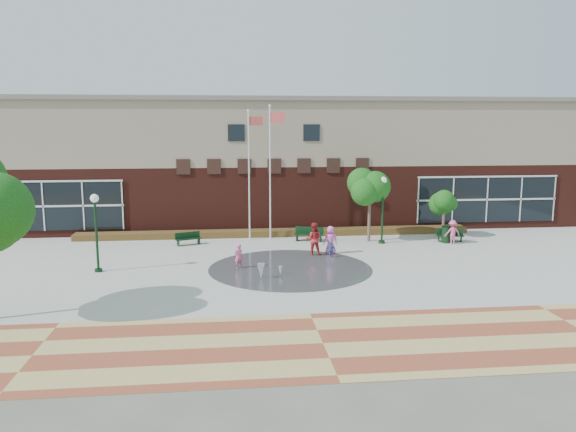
{
  "coord_description": "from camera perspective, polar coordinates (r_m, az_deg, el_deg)",
  "views": [
    {
      "loc": [
        -3.14,
        -24.89,
        7.42
      ],
      "look_at": [
        0.0,
        4.0,
        2.6
      ],
      "focal_mm": 35.0,
      "sensor_mm": 36.0,
      "label": 1
    }
  ],
  "objects": [
    {
      "name": "tree_small_right",
      "position": [
        37.75,
        15.6,
        1.62
      ],
      "size": [
        2.03,
        2.03,
        3.46
      ],
      "color": "#4D3930",
      "rests_on": "ground"
    },
    {
      "name": "flower_bed",
      "position": [
        37.37,
        -1.26,
        -2.04
      ],
      "size": [
        26.0,
        1.2,
        0.4
      ],
      "primitive_type": "cube",
      "color": "maroon",
      "rests_on": "ground"
    },
    {
      "name": "bench_left",
      "position": [
        35.06,
        -10.09,
        -2.52
      ],
      "size": [
        1.63,
        0.97,
        0.79
      ],
      "rotation": [
        0.0,
        0.0,
        0.37
      ],
      "color": "black",
      "rests_on": "ground"
    },
    {
      "name": "lamp_right",
      "position": [
        35.07,
        9.59,
        1.38
      ],
      "size": [
        0.44,
        0.44,
        4.18
      ],
      "color": "black",
      "rests_on": "ground"
    },
    {
      "name": "flagpole_left",
      "position": [
        35.56,
        -3.92,
        4.86
      ],
      "size": [
        0.97,
        0.16,
        8.27
      ],
      "rotation": [
        0.0,
        0.0,
        0.03
      ],
      "color": "white",
      "rests_on": "ground"
    },
    {
      "name": "flagpole_right",
      "position": [
        35.74,
        -1.76,
        5.19
      ],
      "size": [
        1.03,
        0.34,
        8.57
      ],
      "rotation": [
        0.0,
        0.0,
        -0.25
      ],
      "color": "white",
      "rests_on": "ground"
    },
    {
      "name": "trash_can",
      "position": [
        36.5,
        15.81,
        -1.8
      ],
      "size": [
        0.65,
        0.65,
        1.07
      ],
      "color": "black",
      "rests_on": "ground"
    },
    {
      "name": "plaza_concrete",
      "position": [
        29.99,
        0.0,
        -4.9
      ],
      "size": [
        46.0,
        18.0,
        0.01
      ],
      "primitive_type": "cube",
      "color": "#A8A8A0",
      "rests_on": "ground"
    },
    {
      "name": "splash_pad",
      "position": [
        29.03,
        0.21,
        -5.38
      ],
      "size": [
        8.4,
        8.4,
        0.01
      ],
      "primitive_type": "cylinder",
      "color": "#383A3D",
      "rests_on": "ground"
    },
    {
      "name": "adult_pink",
      "position": [
        32.07,
        4.34,
        -2.48
      ],
      "size": [
        0.84,
        0.59,
        1.65
      ],
      "primitive_type": "imported",
      "rotation": [
        0.0,
        0.0,
        3.22
      ],
      "color": "#E65EB6",
      "rests_on": "ground"
    },
    {
      "name": "water_jet_b",
      "position": [
        27.78,
        -0.78,
        -6.07
      ],
      "size": [
        0.2,
        0.2,
        0.44
      ],
      "primitive_type": "cone",
      "rotation": [
        3.14,
        0.0,
        0.0
      ],
      "color": "white",
      "rests_on": "ground"
    },
    {
      "name": "lamp_left",
      "position": [
        29.5,
        -18.93,
        -0.77
      ],
      "size": [
        0.42,
        0.42,
        3.96
      ],
      "color": "black",
      "rests_on": "ground"
    },
    {
      "name": "library_building",
      "position": [
        42.57,
        -1.97,
        5.67
      ],
      "size": [
        44.4,
        10.4,
        9.2
      ],
      "color": "#4D1C16",
      "rests_on": "ground"
    },
    {
      "name": "ground",
      "position": [
        26.16,
        0.95,
        -7.06
      ],
      "size": [
        120.0,
        120.0,
        0.0
      ],
      "primitive_type": "plane",
      "color": "#666056",
      "rests_on": "ground"
    },
    {
      "name": "child_splash",
      "position": [
        29.02,
        -5.05,
        -4.11
      ],
      "size": [
        0.56,
        0.49,
        1.3
      ],
      "primitive_type": "imported",
      "rotation": [
        0.0,
        0.0,
        3.61
      ],
      "color": "#E85B92",
      "rests_on": "ground"
    },
    {
      "name": "adult_red",
      "position": [
        31.78,
        2.62,
        -2.35
      ],
      "size": [
        1.03,
        0.86,
        1.89
      ],
      "primitive_type": "imported",
      "rotation": [
        0.0,
        0.0,
        2.97
      ],
      "color": "#B5272A",
      "rests_on": "ground"
    },
    {
      "name": "bench_right",
      "position": [
        36.91,
        16.13,
        -2.13
      ],
      "size": [
        1.71,
        0.85,
        0.83
      ],
      "rotation": [
        0.0,
        0.0,
        -0.25
      ],
      "color": "black",
      "rests_on": "ground"
    },
    {
      "name": "paver_band",
      "position": [
        19.62,
        3.57,
        -12.81
      ],
      "size": [
        46.0,
        6.0,
        0.01
      ],
      "primitive_type": "cube",
      "color": "brown",
      "rests_on": "ground"
    },
    {
      "name": "person_bench",
      "position": [
        36.15,
        16.37,
        -1.6
      ],
      "size": [
        0.98,
        0.57,
        1.5
      ],
      "primitive_type": "imported",
      "rotation": [
        0.0,
        0.0,
        3.16
      ],
      "color": "#E85988",
      "rests_on": "ground"
    },
    {
      "name": "bench_mid",
      "position": [
        35.6,
        2.13,
        -2.13
      ],
      "size": [
        1.89,
        1.05,
        0.91
      ],
      "rotation": [
        0.0,
        0.0,
        -0.32
      ],
      "color": "black",
      "rests_on": "ground"
    },
    {
      "name": "water_jet_a",
      "position": [
        27.15,
        -2.75,
        -6.45
      ],
      "size": [
        0.38,
        0.38,
        0.74
      ],
      "primitive_type": "cone",
      "rotation": [
        3.14,
        0.0,
        0.0
      ],
      "color": "white",
      "rests_on": "ground"
    },
    {
      "name": "child_blue",
      "position": [
        31.36,
        4.41,
        -3.47
      ],
      "size": [
        0.54,
        0.28,
        0.89
      ],
      "primitive_type": "imported",
      "rotation": [
        0.0,
        0.0,
        3.03
      ],
      "color": "#2E64B6",
      "rests_on": "ground"
    },
    {
      "name": "tree_mid",
      "position": [
        35.5,
        8.32,
        2.6
      ],
      "size": [
        2.66,
        2.66,
        4.49
      ],
      "color": "#4D3930",
      "rests_on": "ground"
    }
  ]
}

